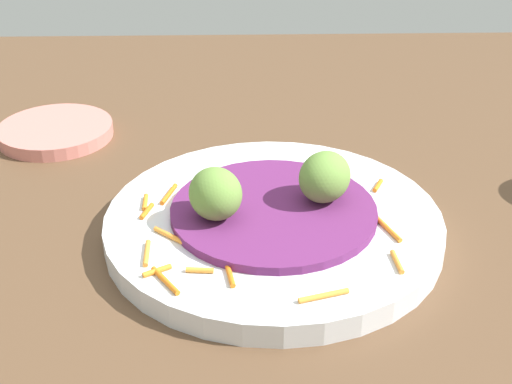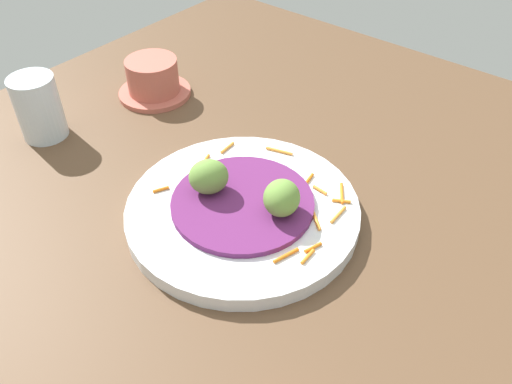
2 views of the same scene
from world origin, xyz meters
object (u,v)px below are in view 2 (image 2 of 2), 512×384
Objects in this scene: guac_scoop_left at (278,196)px; guac_scoop_center at (207,178)px; main_plate at (243,211)px; terracotta_bowl at (153,80)px; water_glass at (39,107)px.

guac_scoop_left is 8.91cm from guac_scoop_center.
main_plate is 5.90cm from guac_scoop_center.
guac_scoop_center is at bearing 60.71° from terracotta_bowl.
terracotta_bowl is (-14.13, -25.20, -2.08)cm from guac_scoop_center.
guac_scoop_left is 0.40× the size of terracotta_bowl.
main_plate is at bearing 107.65° from guac_scoop_center.
water_glass is (3.53, -29.20, -0.22)cm from guac_scoop_center.
guac_scoop_center is 0.51× the size of water_glass.
guac_scoop_center is at bearing -72.35° from main_plate.
main_plate is 5.91× the size of guac_scoop_center.
guac_scoop_left is at bearing 71.25° from terracotta_bowl.
water_glass is at bearing -81.70° from main_plate.
terracotta_bowl is (-11.43, -33.69, -2.05)cm from guac_scoop_left.
guac_scoop_center is at bearing -72.35° from guac_scoop_left.
water_glass is at bearing -80.62° from guac_scoop_left.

